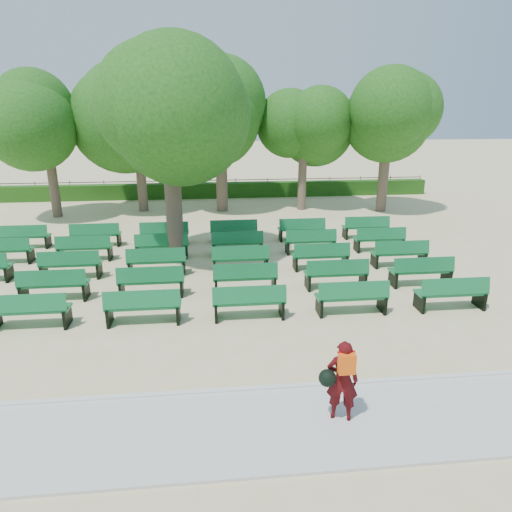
# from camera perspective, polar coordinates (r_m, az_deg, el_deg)

# --- Properties ---
(ground) EXTENTS (120.00, 120.00, 0.00)m
(ground) POSITION_cam_1_polar(r_m,az_deg,el_deg) (15.02, -2.83, -2.87)
(ground) COLOR #D3C08B
(paving) EXTENTS (30.00, 2.20, 0.06)m
(paving) POSITION_cam_1_polar(r_m,az_deg,el_deg) (8.55, 0.26, -20.84)
(paving) COLOR beige
(paving) RESTS_ON ground
(curb) EXTENTS (30.00, 0.12, 0.10)m
(curb) POSITION_cam_1_polar(r_m,az_deg,el_deg) (9.45, -0.53, -16.36)
(curb) COLOR silver
(curb) RESTS_ON ground
(hedge) EXTENTS (26.00, 0.70, 0.90)m
(hedge) POSITION_cam_1_polar(r_m,az_deg,el_deg) (28.44, -4.51, 8.21)
(hedge) COLOR #1F4E14
(hedge) RESTS_ON ground
(fence) EXTENTS (26.00, 0.10, 1.02)m
(fence) POSITION_cam_1_polar(r_m,az_deg,el_deg) (28.91, -4.51, 7.47)
(fence) COLOR black
(fence) RESTS_ON ground
(tree_line) EXTENTS (21.80, 6.80, 7.04)m
(tree_line) POSITION_cam_1_polar(r_m,az_deg,el_deg) (24.61, -4.20, 5.55)
(tree_line) COLOR #235C18
(tree_line) RESTS_ON ground
(bench_array) EXTENTS (1.97, 0.74, 1.22)m
(bench_array) POSITION_cam_1_polar(r_m,az_deg,el_deg) (15.62, -7.05, -1.75)
(bench_array) COLOR #126935
(bench_array) RESTS_ON ground
(tree_among) EXTENTS (5.17, 5.17, 6.98)m
(tree_among) POSITION_cam_1_polar(r_m,az_deg,el_deg) (16.44, -10.78, 15.22)
(tree_among) COLOR brown
(tree_among) RESTS_ON ground
(person) EXTENTS (0.76, 0.51, 1.54)m
(person) POSITION_cam_1_polar(r_m,az_deg,el_deg) (8.41, 10.62, -14.95)
(person) COLOR #41090B
(person) RESTS_ON ground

